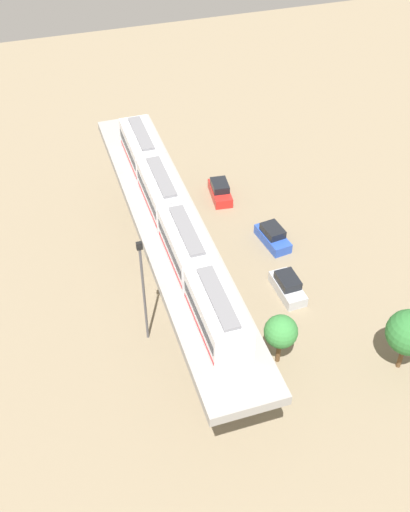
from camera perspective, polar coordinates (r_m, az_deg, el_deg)
The scene contains 9 objects.
ground_plane at distance 53.46m, azimuth -2.94°, elevation -3.36°, with size 120.00×120.00×0.00m, color #84755B.
viaduct at distance 49.45m, azimuth -3.17°, elevation 1.45°, with size 5.20×35.80×7.53m.
train at distance 46.57m, azimuth -2.94°, elevation 3.53°, with size 2.64×27.45×3.24m.
parked_car_blue at distance 58.14m, azimuth 6.37°, elevation 1.83°, with size 2.33×4.40×1.76m.
parked_car_silver at distance 53.29m, azimuth 7.76°, elevation -2.85°, with size 1.95×4.26×1.76m.
parked_car_red at distance 63.59m, azimuth 1.42°, elevation 6.11°, with size 2.26×4.37×1.76m.
tree_near_viaduct at distance 46.13m, azimuth 7.13°, elevation -7.08°, with size 2.59×2.59×4.70m.
tree_mid_lot at distance 47.43m, azimuth 18.61°, elevation -6.83°, with size 3.46×3.46×5.69m.
signal_post at distance 46.02m, azimuth -5.80°, elevation -3.03°, with size 0.44×0.28×10.13m.
Camera 1 is at (-8.89, -36.58, 37.96)m, focal length 42.63 mm.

